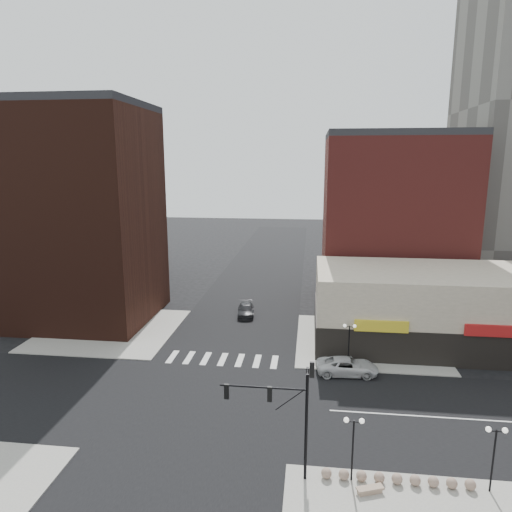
{
  "coord_description": "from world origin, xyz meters",
  "views": [
    {
      "loc": [
        8.17,
        -32.88,
        19.14
      ],
      "look_at": [
        3.48,
        5.81,
        11.0
      ],
      "focal_mm": 32.0,
      "sensor_mm": 36.0,
      "label": 1
    }
  ],
  "objects_px": {
    "traffic_signal": "(291,402)",
    "street_lamp_ne": "(349,334)",
    "street_lamp_se_a": "(353,433)",
    "white_suv": "(347,366)",
    "street_lamp_se_b": "(495,443)",
    "dark_sedan_north": "(246,310)",
    "stone_bench": "(370,490)"
  },
  "relations": [
    {
      "from": "traffic_signal",
      "to": "street_lamp_ne",
      "type": "bearing_deg",
      "value": 73.25
    },
    {
      "from": "street_lamp_se_a",
      "to": "white_suv",
      "type": "relative_size",
      "value": 0.75
    },
    {
      "from": "white_suv",
      "to": "street_lamp_se_b",
      "type": "bearing_deg",
      "value": -156.74
    },
    {
      "from": "street_lamp_se_b",
      "to": "white_suv",
      "type": "distance_m",
      "value": 16.38
    },
    {
      "from": "dark_sedan_north",
      "to": "stone_bench",
      "type": "bearing_deg",
      "value": -75.99
    },
    {
      "from": "street_lamp_se_a",
      "to": "street_lamp_ne",
      "type": "xyz_separation_m",
      "value": [
        1.0,
        16.0,
        0.0
      ]
    },
    {
      "from": "traffic_signal",
      "to": "stone_bench",
      "type": "height_order",
      "value": "traffic_signal"
    },
    {
      "from": "street_lamp_ne",
      "to": "stone_bench",
      "type": "xyz_separation_m",
      "value": [
        -0.02,
        -17.0,
        -2.97
      ]
    },
    {
      "from": "street_lamp_se_a",
      "to": "stone_bench",
      "type": "height_order",
      "value": "street_lamp_se_a"
    },
    {
      "from": "street_lamp_ne",
      "to": "traffic_signal",
      "type": "bearing_deg",
      "value": -106.75
    },
    {
      "from": "street_lamp_se_b",
      "to": "street_lamp_ne",
      "type": "height_order",
      "value": "same"
    },
    {
      "from": "street_lamp_se_b",
      "to": "white_suv",
      "type": "relative_size",
      "value": 0.75
    },
    {
      "from": "street_lamp_ne",
      "to": "dark_sedan_north",
      "type": "relative_size",
      "value": 0.85
    },
    {
      "from": "traffic_signal",
      "to": "stone_bench",
      "type": "distance_m",
      "value": 6.74
    },
    {
      "from": "street_lamp_se_a",
      "to": "street_lamp_ne",
      "type": "height_order",
      "value": "same"
    },
    {
      "from": "dark_sedan_north",
      "to": "street_lamp_se_a",
      "type": "bearing_deg",
      "value": -77.01
    },
    {
      "from": "street_lamp_se_a",
      "to": "stone_bench",
      "type": "bearing_deg",
      "value": -45.46
    },
    {
      "from": "stone_bench",
      "to": "street_lamp_se_b",
      "type": "bearing_deg",
      "value": -11.53
    },
    {
      "from": "white_suv",
      "to": "dark_sedan_north",
      "type": "distance_m",
      "value": 18.89
    },
    {
      "from": "street_lamp_ne",
      "to": "stone_bench",
      "type": "bearing_deg",
      "value": -90.05
    },
    {
      "from": "traffic_signal",
      "to": "street_lamp_se_a",
      "type": "relative_size",
      "value": 1.87
    },
    {
      "from": "street_lamp_se_b",
      "to": "street_lamp_ne",
      "type": "bearing_deg",
      "value": 113.63
    },
    {
      "from": "street_lamp_se_b",
      "to": "stone_bench",
      "type": "relative_size",
      "value": 2.49
    },
    {
      "from": "traffic_signal",
      "to": "stone_bench",
      "type": "bearing_deg",
      "value": -13.83
    },
    {
      "from": "traffic_signal",
      "to": "street_lamp_ne",
      "type": "relative_size",
      "value": 1.87
    },
    {
      "from": "street_lamp_se_a",
      "to": "stone_bench",
      "type": "relative_size",
      "value": 2.49
    },
    {
      "from": "traffic_signal",
      "to": "street_lamp_se_b",
      "type": "distance_m",
      "value": 11.88
    },
    {
      "from": "stone_bench",
      "to": "traffic_signal",
      "type": "bearing_deg",
      "value": 146.53
    },
    {
      "from": "street_lamp_se_a",
      "to": "street_lamp_se_b",
      "type": "distance_m",
      "value": 8.0
    },
    {
      "from": "street_lamp_ne",
      "to": "stone_bench",
      "type": "relative_size",
      "value": 2.49
    },
    {
      "from": "stone_bench",
      "to": "street_lamp_ne",
      "type": "bearing_deg",
      "value": 70.31
    },
    {
      "from": "street_lamp_se_a",
      "to": "dark_sedan_north",
      "type": "distance_m",
      "value": 31.46
    }
  ]
}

